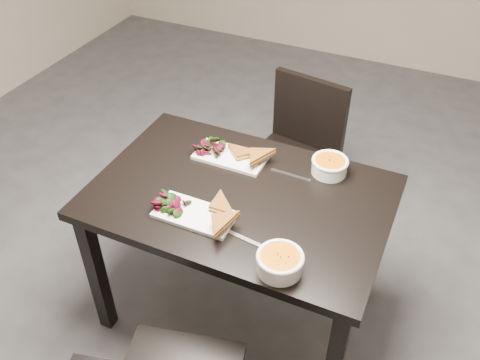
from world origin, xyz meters
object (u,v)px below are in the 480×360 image
at_px(table, 240,211).
at_px(chair_far, 297,148).
at_px(plate_near, 195,215).
at_px(soup_bowl_far, 330,165).
at_px(soup_bowl_near, 280,262).
at_px(plate_far, 230,157).

relative_size(table, chair_far, 1.41).
height_order(chair_far, plate_near, chair_far).
distance_m(table, plate_near, 0.24).
distance_m(chair_far, plate_near, 0.99).
bearing_deg(plate_near, table, 62.11).
xyz_separation_m(chair_far, soup_bowl_far, (0.29, -0.47, 0.30)).
bearing_deg(table, plate_near, -117.89).
xyz_separation_m(table, soup_bowl_far, (0.29, 0.28, 0.14)).
bearing_deg(soup_bowl_far, soup_bowl_near, -89.64).
xyz_separation_m(plate_near, soup_bowl_near, (0.39, -0.12, 0.03)).
distance_m(chair_far, soup_bowl_far, 0.63).
distance_m(table, soup_bowl_far, 0.42).
relative_size(plate_near, soup_bowl_far, 1.99).
xyz_separation_m(chair_far, plate_far, (-0.13, -0.55, 0.27)).
bearing_deg(plate_near, plate_far, 94.91).
xyz_separation_m(plate_near, soup_bowl_far, (0.39, 0.47, 0.03)).
height_order(table, plate_near, plate_near).
xyz_separation_m(chair_far, soup_bowl_near, (0.29, -1.06, 0.31)).
bearing_deg(plate_far, soup_bowl_far, 11.13).
bearing_deg(plate_far, plate_near, -85.09).
height_order(chair_far, soup_bowl_near, chair_far).
height_order(plate_near, plate_far, same).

